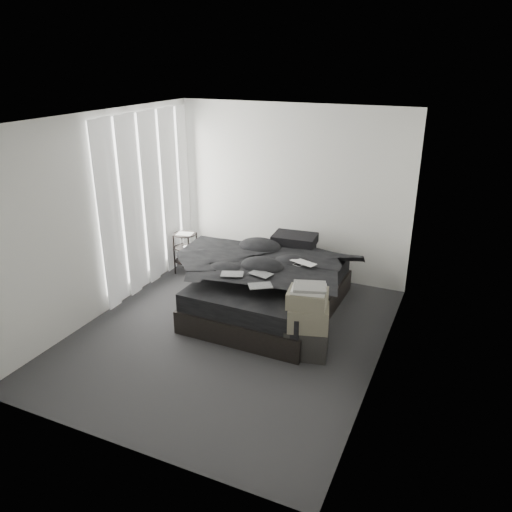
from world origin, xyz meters
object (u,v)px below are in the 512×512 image
at_px(bed, 270,299).
at_px(box_lower, 306,341).
at_px(laptop, 301,258).
at_px(side_stand, 186,253).

height_order(bed, box_lower, box_lower).
bearing_deg(laptop, box_lower, -46.86).
bearing_deg(box_lower, side_stand, 149.51).
bearing_deg(box_lower, bed, 133.41).
bearing_deg(laptop, bed, -154.50).
relative_size(laptop, box_lower, 0.73).
bearing_deg(side_stand, bed, -20.19).
xyz_separation_m(bed, box_lower, (0.80, -0.85, 0.03)).
distance_m(bed, box_lower, 1.17).
bearing_deg(laptop, side_stand, -176.41).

